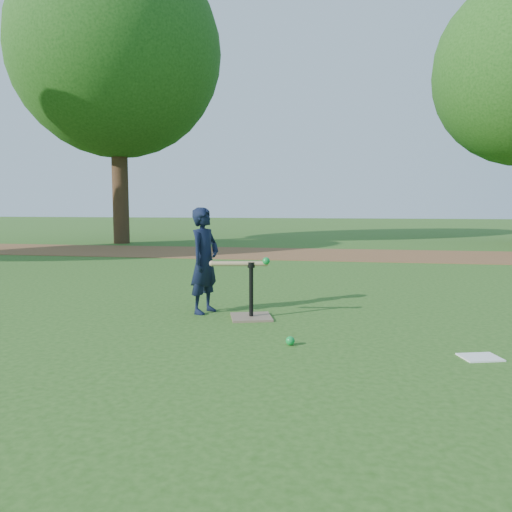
# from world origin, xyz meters

# --- Properties ---
(ground) EXTENTS (80.00, 80.00, 0.00)m
(ground) POSITION_xyz_m (0.00, 0.00, 0.00)
(ground) COLOR #285116
(ground) RESTS_ON ground
(dirt_strip) EXTENTS (24.00, 3.00, 0.01)m
(dirt_strip) POSITION_xyz_m (0.00, 7.50, 0.01)
(dirt_strip) COLOR brown
(dirt_strip) RESTS_ON ground
(child) EXTENTS (0.41, 0.51, 1.20)m
(child) POSITION_xyz_m (-0.57, 0.57, 0.60)
(child) COLOR black
(child) RESTS_ON ground
(wiffle_ball_ground) EXTENTS (0.08, 0.08, 0.08)m
(wiffle_ball_ground) POSITION_xyz_m (0.53, -0.59, 0.04)
(wiffle_ball_ground) COLOR #0D9133
(wiffle_ball_ground) RESTS_ON ground
(clipboard) EXTENTS (0.35, 0.31, 0.01)m
(clipboard) POSITION_xyz_m (2.08, -0.69, 0.01)
(clipboard) COLOR white
(clipboard) RESTS_ON ground
(batting_tee) EXTENTS (0.53, 0.53, 0.61)m
(batting_tee) POSITION_xyz_m (-0.00, 0.39, 0.11)
(batting_tee) COLOR #79634D
(batting_tee) RESTS_ON ground
(swing_action) EXTENTS (0.66, 0.16, 0.10)m
(swing_action) POSITION_xyz_m (-0.10, 0.37, 0.60)
(swing_action) COLOR tan
(swing_action) RESTS_ON ground
(tree_left) EXTENTS (6.40, 6.40, 9.08)m
(tree_left) POSITION_xyz_m (-6.00, 10.00, 5.87)
(tree_left) COLOR #382316
(tree_left) RESTS_ON ground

